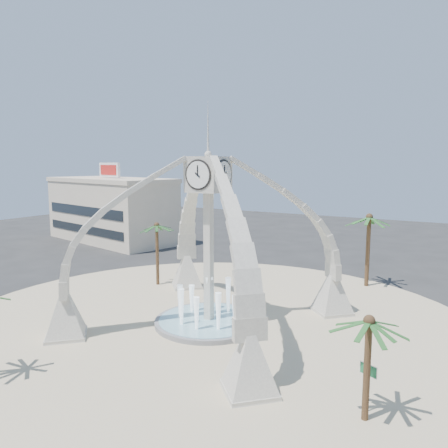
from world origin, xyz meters
The scene contains 9 objects.
ground centered at (0.00, 0.00, 0.00)m, with size 140.00×140.00×0.00m, color #282828.
plaza centered at (0.00, 0.00, 0.03)m, with size 40.00×40.00×0.06m, color #C1B28F.
clock_tower centered at (0.00, 0.00, 6.49)m, with size 17.94×17.94×16.30m.
fountain centered at (0.00, 0.00, 0.29)m, with size 8.00×8.00×3.62m.
building_nw centered at (-32.00, 22.00, 4.83)m, with size 23.75×13.73×11.90m.
palm_east centered at (12.80, -6.50, 4.75)m, with size 4.39×4.39×5.46m.
palm_west centered at (-10.03, 6.30, 5.82)m, with size 4.00×4.00×6.56m.
palm_north centered at (7.61, 16.31, 6.66)m, with size 4.43×4.43×7.56m.
street_sign centered at (12.72, -5.81, 1.84)m, with size 0.89×0.37×2.57m.
Camera 1 is at (16.84, -25.98, 11.85)m, focal length 35.00 mm.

